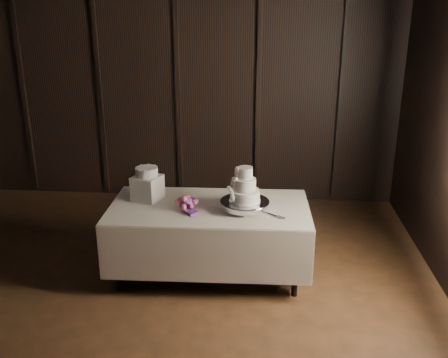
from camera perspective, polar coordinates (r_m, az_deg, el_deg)
room at (r=3.68m, az=-14.64°, el=0.32°), size 6.08×7.08×3.08m
display_table at (r=5.12m, az=-1.68°, el=-6.65°), size 2.02×1.10×0.76m
cake_stand at (r=4.88m, az=2.38°, el=-3.02°), size 0.51×0.51×0.09m
wedding_cake at (r=4.80m, az=2.10°, el=-1.07°), size 0.34×0.29×0.35m
bouquet at (r=4.91m, az=-4.27°, el=-2.72°), size 0.47×0.46×0.18m
box_pedestal at (r=5.17m, az=-8.74°, el=-0.99°), size 0.33×0.33×0.25m
small_cake at (r=5.11m, az=-8.84°, el=0.81°), size 0.28×0.28×0.09m
cake_knife at (r=4.83m, az=4.78°, el=-3.84°), size 0.31×0.25×0.01m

